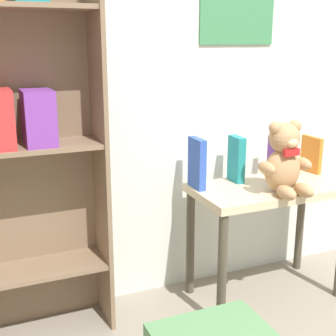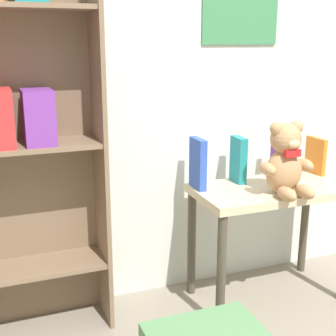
{
  "view_description": "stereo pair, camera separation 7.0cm",
  "coord_description": "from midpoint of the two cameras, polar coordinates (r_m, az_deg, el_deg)",
  "views": [
    {
      "loc": [
        -1.06,
        -0.63,
        1.2
      ],
      "look_at": [
        -0.32,
        1.13,
        0.68
      ],
      "focal_mm": 50.0,
      "sensor_mm": 36.0,
      "label": 1
    },
    {
      "loc": [
        -1.0,
        -0.65,
        1.2
      ],
      "look_at": [
        -0.32,
        1.13,
        0.68
      ],
      "focal_mm": 50.0,
      "sensor_mm": 36.0,
      "label": 2
    }
  ],
  "objects": [
    {
      "name": "bookshelf_side",
      "position": [
        1.89,
        -18.91,
        5.01
      ],
      "size": [
        0.64,
        0.24,
        1.6
      ],
      "color": "#7F664C",
      "rests_on": "ground_plane"
    },
    {
      "name": "book_standing_orange",
      "position": [
        2.44,
        16.28,
        1.6
      ],
      "size": [
        0.03,
        0.13,
        0.18
      ],
      "primitive_type": "cube",
      "rotation": [
        0.0,
        0.0,
        0.04
      ],
      "color": "orange",
      "rests_on": "display_table"
    },
    {
      "name": "display_table",
      "position": [
        2.21,
        11.22,
        -4.32
      ],
      "size": [
        0.71,
        0.37,
        0.56
      ],
      "color": "beige",
      "rests_on": "ground_plane"
    },
    {
      "name": "teddy_bear",
      "position": [
        2.06,
        13.08,
        0.89
      ],
      "size": [
        0.24,
        0.22,
        0.32
      ],
      "color": "tan",
      "rests_on": "display_table"
    },
    {
      "name": "wall_back",
      "position": [
        2.25,
        4.56,
        16.61
      ],
      "size": [
        4.8,
        0.07,
        2.5
      ],
      "color": "silver",
      "rests_on": "ground_plane"
    },
    {
      "name": "book_standing_teal",
      "position": [
        2.2,
        7.43,
        1.08
      ],
      "size": [
        0.04,
        0.11,
        0.21
      ],
      "primitive_type": "cube",
      "rotation": [
        0.0,
        0.0,
        -0.04
      ],
      "color": "teal",
      "rests_on": "display_table"
    },
    {
      "name": "book_standing_blue",
      "position": [
        2.08,
        2.59,
        0.57
      ],
      "size": [
        0.03,
        0.12,
        0.23
      ],
      "primitive_type": "cube",
      "rotation": [
        0.0,
        0.0,
        -0.01
      ],
      "color": "#2D51B7",
      "rests_on": "display_table"
    },
    {
      "name": "book_standing_purple",
      "position": [
        2.3,
        12.3,
        1.27
      ],
      "size": [
        0.03,
        0.12,
        0.2
      ],
      "primitive_type": "cube",
      "rotation": [
        0.0,
        0.0,
        0.03
      ],
      "color": "purple",
      "rests_on": "display_table"
    }
  ]
}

